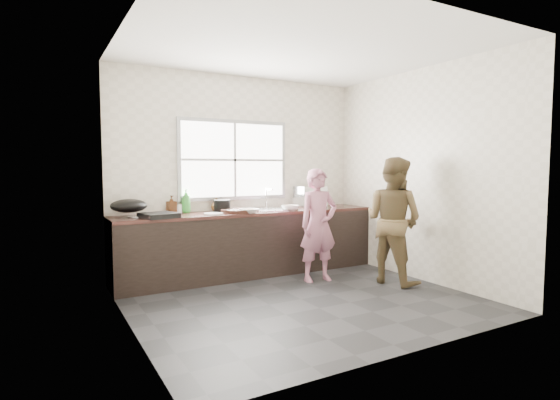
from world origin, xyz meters
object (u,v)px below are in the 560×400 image
bowl_held (292,208)px  bowl_crabs (290,208)px  woman (318,229)px  bowl_mince (250,211)px  bottle_brown_tall (171,205)px  pot_lid_left (138,216)px  person_side (393,220)px  bottle_brown_short (216,205)px  glass_jar (179,209)px  plate_food (213,214)px  burner (159,215)px  black_pot (222,206)px  wok (129,206)px  pot_lid_right (160,215)px  dish_rack (310,197)px  bottle_green (186,201)px  cutting_board (238,211)px

bowl_held → bowl_crabs: bearing=147.1°
woman → bowl_held: woman is taller
bowl_mince → bottle_brown_tall: size_ratio=1.10×
woman → pot_lid_left: size_ratio=5.50×
person_side → bottle_brown_short: person_side is taller
glass_jar → plate_food: bearing=-49.9°
bottle_brown_short → burner: (-0.86, -0.38, -0.05)m
plate_food → glass_jar: glass_jar is taller
plate_food → person_side: bearing=-29.1°
woman → plate_food: 1.34m
black_pot → wok: size_ratio=0.52×
pot_lid_left → pot_lid_right: size_ratio=1.11×
dish_rack → woman: bearing=-118.0°
dish_rack → bottle_brown_short: bearing=171.2°
woman → wok: (-2.18, 0.75, 0.33)m
bowl_mince → glass_jar: (-0.80, 0.44, 0.03)m
plate_food → wok: (-0.98, 0.18, 0.13)m
bowl_mince → bottle_brown_short: (-0.29, 0.44, 0.05)m
bowl_crabs → bottle_green: size_ratio=0.61×
bowl_crabs → glass_jar: glass_jar is taller
dish_rack → pot_lid_left: size_ratio=1.71×
person_side → bottle_green: bearing=42.0°
bowl_mince → wok: 1.47m
person_side → pot_lid_right: bearing=48.5°
bowl_mince → black_pot: bearing=124.2°
plate_food → pot_lid_left: plate_food is taller
glass_jar → bowl_mince: bearing=-28.9°
bowl_crabs → black_pot: 0.93m
bottle_brown_tall → bottle_brown_short: bottle_brown_tall is taller
wok → pot_lid_left: bearing=16.6°
cutting_board → plate_food: cutting_board is taller
bottle_brown_short → glass_jar: bottle_brown_short is taller
bowl_mince → bottle_brown_short: bearing=123.2°
bowl_held → bottle_green: size_ratio=0.64×
burner → black_pot: bearing=18.0°
black_pot → bottle_brown_short: size_ratio=1.37×
bowl_held → burner: bowl_held is taller
bottle_brown_tall → plate_food: bearing=-42.5°
bottle_green → bottle_brown_tall: 0.20m
bowl_crabs → burner: bowl_crabs is taller
bottle_green → bowl_crabs: bearing=-17.0°
plate_food → pot_lid_right: size_ratio=1.10×
person_side → pot_lid_left: bearing=51.2°
bowl_crabs → plate_food: bearing=178.8°
cutting_board → bowl_mince: bowl_mince is taller
bowl_held → bottle_brown_short: bottle_brown_short is taller
bowl_mince → wok: wok is taller
bowl_mince → burner: 1.15m
cutting_board → bowl_crabs: size_ratio=2.29×
bowl_held → bottle_green: 1.42m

